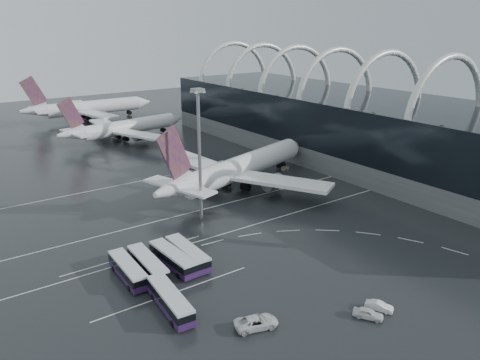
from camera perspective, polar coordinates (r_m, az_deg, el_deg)
ground at (r=102.14m, az=-0.21°, el=-5.47°), size 420.00×420.00×0.00m
terminal at (r=153.22m, az=14.55°, el=6.41°), size 42.00×160.00×34.90m
lane_marking_near at (r=100.66m, az=0.45°, el=-5.85°), size 120.00×0.25×0.01m
lane_marking_mid at (r=111.38m, az=-3.79°, el=-3.41°), size 120.00×0.25×0.01m
lane_marking_far at (r=134.63m, az=-10.09°, el=0.28°), size 120.00×0.25×0.01m
bus_bay_line_south at (r=79.02m, az=-7.96°, el=-13.42°), size 28.00×0.25×0.01m
bus_bay_line_north at (r=91.79m, az=-12.69°, el=-8.88°), size 28.00×0.25×0.01m
airliner_main at (r=123.24m, az=-0.19°, el=1.39°), size 60.23×52.15×20.79m
airliner_gate_b at (r=180.30m, az=-14.01°, el=6.17°), size 52.47×46.68×18.23m
airliner_gate_c at (r=223.97m, az=-18.11°, el=8.33°), size 58.45×54.16×20.90m
bus_row_near_a at (r=83.50m, az=-13.52°, el=-10.60°), size 3.25×12.27×3.00m
bus_row_near_b at (r=84.37m, az=-11.18°, el=-10.07°), size 3.38×12.58×3.07m
bus_row_near_c at (r=85.61m, az=-8.20°, el=-9.44°), size 3.42×12.61×3.08m
bus_row_near_d at (r=86.90m, az=-6.40°, el=-8.91°), size 3.20×12.60×3.09m
bus_row_far_a at (r=74.05m, az=-8.52°, el=-14.30°), size 3.94×12.76×3.09m
van_curve_a at (r=70.17m, az=2.01°, el=-16.94°), size 7.00×4.70×1.78m
van_curve_b at (r=74.57m, az=15.35°, el=-15.42°), size 3.85×4.75×1.52m
van_curve_c at (r=76.77m, az=16.60°, el=-14.53°), size 3.31×4.37×1.38m
floodlight_mast at (r=99.86m, az=-5.01°, el=4.95°), size 2.22×2.22×28.95m
gse_cart_belly_a at (r=131.71m, az=0.67°, el=0.41°), size 2.03×1.20×1.11m
gse_cart_belly_b at (r=136.99m, az=1.60°, el=1.11°), size 1.90×1.12×1.04m
gse_cart_belly_d at (r=139.85m, az=5.49°, el=1.42°), size 2.04×1.21×1.11m
gse_cart_belly_e at (r=135.06m, az=-1.50°, el=0.87°), size 1.99×1.18×1.09m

